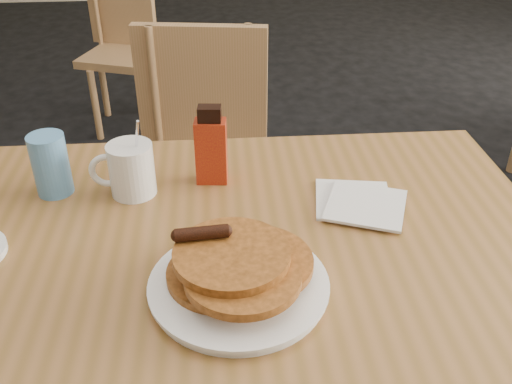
# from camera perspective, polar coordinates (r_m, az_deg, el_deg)

# --- Properties ---
(main_table) EXTENTS (1.30, 0.89, 0.75)m
(main_table) POSITION_cam_1_polar(r_m,az_deg,el_deg) (1.05, -3.95, -7.01)
(main_table) COLOR brown
(main_table) RESTS_ON floor
(chair_main_far) EXTENTS (0.46, 0.47, 0.90)m
(chair_main_far) POSITION_cam_1_polar(r_m,az_deg,el_deg) (1.79, -5.15, 4.18)
(chair_main_far) COLOR #9B7149
(chair_main_far) RESTS_ON floor
(chair_wall_extra) EXTENTS (0.47, 0.48, 0.81)m
(chair_wall_extra) POSITION_cam_1_polar(r_m,az_deg,el_deg) (3.17, -13.21, 15.01)
(chair_wall_extra) COLOR #9B7149
(chair_wall_extra) RESTS_ON floor
(pancake_plate) EXTENTS (0.29, 0.29, 0.10)m
(pancake_plate) POSITION_cam_1_polar(r_m,az_deg,el_deg) (0.91, -1.79, -8.34)
(pancake_plate) COLOR white
(pancake_plate) RESTS_ON main_table
(coffee_mug) EXTENTS (0.13, 0.09, 0.17)m
(coffee_mug) POSITION_cam_1_polar(r_m,az_deg,el_deg) (1.17, -12.49, 2.29)
(coffee_mug) COLOR white
(coffee_mug) RESTS_ON main_table
(syrup_bottle) EXTENTS (0.07, 0.05, 0.17)m
(syrup_bottle) POSITION_cam_1_polar(r_m,az_deg,el_deg) (1.17, -4.52, 4.45)
(syrup_bottle) COLOR maroon
(syrup_bottle) RESTS_ON main_table
(napkin_stack) EXTENTS (0.20, 0.21, 0.01)m
(napkin_stack) POSITION_cam_1_polar(r_m,az_deg,el_deg) (1.14, 10.30, -1.06)
(napkin_stack) COLOR silver
(napkin_stack) RESTS_ON main_table
(blue_tumbler) EXTENTS (0.08, 0.08, 0.13)m
(blue_tumbler) POSITION_cam_1_polar(r_m,az_deg,el_deg) (1.21, -19.85, 2.60)
(blue_tumbler) COLOR #528CC0
(blue_tumbler) RESTS_ON main_table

